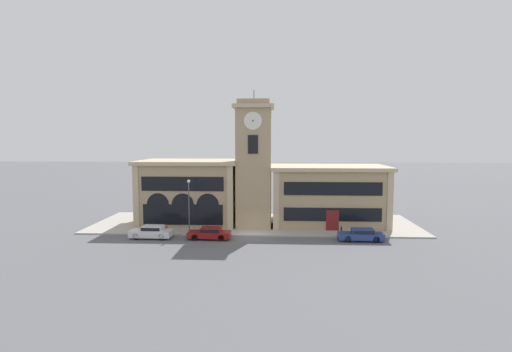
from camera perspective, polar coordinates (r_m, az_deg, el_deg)
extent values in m
plane|color=#56565B|center=(45.48, -0.65, -8.64)|extent=(300.00, 300.00, 0.00)
cube|color=#A39E93|center=(51.92, -0.19, -6.81)|extent=(40.94, 13.27, 0.15)
cube|color=tan|center=(49.34, -0.29, 1.07)|extent=(4.22, 4.22, 14.65)
cube|color=tan|center=(49.37, -0.30, 9.84)|extent=(4.92, 4.92, 0.45)
cube|color=tan|center=(49.42, -0.30, 10.45)|extent=(3.88, 3.88, 0.60)
cylinder|color=#4C4C51|center=(49.51, -0.30, 11.48)|extent=(0.10, 0.10, 1.20)
cylinder|color=silver|center=(47.11, -0.44, 7.90)|extent=(2.10, 0.10, 2.10)
cylinder|color=black|center=(47.04, -0.45, 7.90)|extent=(0.17, 0.04, 0.17)
cylinder|color=silver|center=(49.43, -2.82, 7.76)|extent=(0.10, 2.10, 2.10)
cylinder|color=black|center=(49.44, -2.90, 7.76)|extent=(0.04, 0.17, 0.17)
cube|color=black|center=(47.07, -0.44, 4.55)|extent=(1.18, 0.10, 2.20)
cube|color=tan|center=(52.86, -9.40, -2.46)|extent=(12.14, 8.32, 7.79)
cube|color=tan|center=(52.48, -9.46, 2.00)|extent=(12.84, 9.02, 0.45)
cube|color=tan|center=(50.41, -16.80, -2.99)|extent=(0.70, 0.16, 7.79)
cube|color=tan|center=(47.80, -3.75, -3.21)|extent=(0.70, 0.16, 7.79)
cube|color=black|center=(48.59, -10.47, -1.11)|extent=(9.96, 0.10, 1.71)
cube|color=black|center=(49.14, -10.40, -5.45)|extent=(9.71, 0.10, 2.49)
cylinder|color=black|center=(49.70, -13.85, -3.94)|extent=(2.67, 0.06, 2.67)
cylinder|color=black|center=(48.91, -10.43, -4.02)|extent=(2.67, 0.06, 2.67)
cylinder|color=black|center=(48.31, -6.91, -4.09)|extent=(2.67, 0.06, 2.67)
cube|color=tan|center=(52.14, 10.26, -2.95)|extent=(14.06, 8.32, 7.12)
cube|color=tan|center=(51.74, 10.33, 1.20)|extent=(14.76, 9.02, 0.45)
cube|color=tan|center=(47.53, 2.89, -3.66)|extent=(0.70, 0.16, 7.12)
cube|color=tan|center=(49.38, 18.62, -3.60)|extent=(0.70, 0.16, 7.12)
cube|color=black|center=(47.81, 10.94, -1.80)|extent=(11.53, 0.10, 1.57)
cube|color=maroon|center=(48.41, 10.86, -6.33)|extent=(1.50, 0.12, 2.56)
cube|color=black|center=(48.28, 10.87, -5.43)|extent=(11.53, 0.10, 1.60)
cube|color=silver|center=(46.06, -14.76, -7.92)|extent=(4.60, 1.95, 0.73)
cube|color=silver|center=(45.87, -14.56, -7.19)|extent=(2.23, 1.71, 0.48)
cube|color=black|center=(45.87, -14.56, -7.19)|extent=(2.14, 1.74, 0.36)
cylinder|color=black|center=(45.85, -16.77, -8.29)|extent=(0.72, 0.24, 0.71)
cylinder|color=black|center=(47.32, -16.07, -7.85)|extent=(0.72, 0.24, 0.71)
cylinder|color=black|center=(44.92, -13.36, -8.49)|extent=(0.72, 0.24, 0.71)
cylinder|color=black|center=(46.43, -12.76, -8.03)|extent=(0.72, 0.24, 0.71)
cube|color=maroon|center=(44.56, -6.68, -8.29)|extent=(4.68, 1.96, 0.63)
cube|color=maroon|center=(44.41, -6.45, -7.61)|extent=(2.26, 1.72, 0.45)
cube|color=black|center=(44.41, -6.45, -7.61)|extent=(2.17, 1.75, 0.34)
cylinder|color=black|center=(44.12, -8.74, -8.67)|extent=(0.71, 0.24, 0.70)
cylinder|color=black|center=(45.66, -8.27, -8.18)|extent=(0.71, 0.24, 0.70)
cylinder|color=black|center=(43.57, -5.01, -8.80)|extent=(0.71, 0.24, 0.70)
cylinder|color=black|center=(45.14, -4.67, -8.30)|extent=(0.71, 0.24, 0.70)
cube|color=navy|center=(44.90, 14.73, -8.30)|extent=(4.84, 1.86, 0.66)
cube|color=navy|center=(44.81, 14.99, -7.60)|extent=(2.34, 1.62, 0.47)
cube|color=black|center=(44.81, 14.99, -7.60)|extent=(2.25, 1.66, 0.35)
cylinder|color=black|center=(43.96, 12.98, -8.78)|extent=(0.72, 0.24, 0.71)
cylinder|color=black|center=(45.43, 12.68, -8.32)|extent=(0.72, 0.24, 0.71)
cylinder|color=black|center=(44.51, 16.81, -8.70)|extent=(0.72, 0.24, 0.71)
cylinder|color=black|center=(45.96, 16.39, -8.25)|extent=(0.72, 0.24, 0.71)
cylinder|color=#4C4C51|center=(46.46, -9.55, -4.56)|extent=(0.12, 0.12, 5.83)
sphere|color=silver|center=(46.04, -9.60, -0.76)|extent=(0.36, 0.36, 0.36)
cylinder|color=black|center=(46.19, 12.09, -7.77)|extent=(0.18, 0.18, 0.90)
sphere|color=black|center=(46.08, 12.11, -7.13)|extent=(0.16, 0.16, 0.16)
cylinder|color=red|center=(47.31, -12.65, -7.60)|extent=(0.22, 0.22, 0.70)
sphere|color=red|center=(47.22, -12.66, -7.09)|extent=(0.19, 0.19, 0.19)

